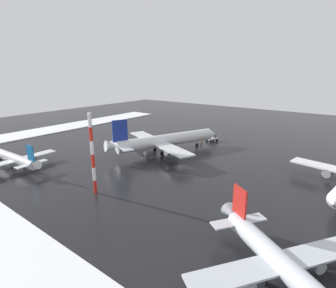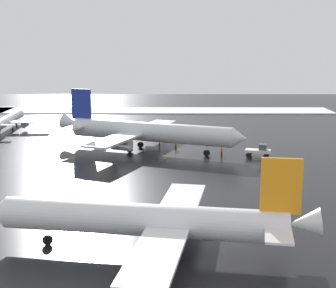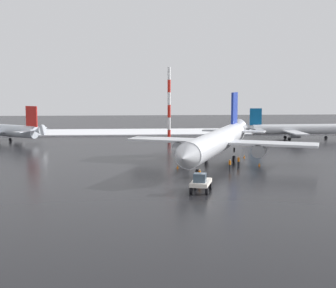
{
  "view_description": "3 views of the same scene",
  "coord_description": "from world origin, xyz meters",
  "px_view_note": "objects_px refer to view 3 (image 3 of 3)",
  "views": [
    {
      "loc": [
        41.2,
        -58.8,
        24.79
      ],
      "look_at": [
        -5.46,
        2.54,
        3.3
      ],
      "focal_mm": 28.0,
      "sensor_mm": 36.0,
      "label": 1
    },
    {
      "loc": [
        91.63,
        8.38,
        21.09
      ],
      "look_at": [
        0.68,
        7.96,
        3.02
      ],
      "focal_mm": 55.0,
      "sensor_mm": 36.0,
      "label": 2
    },
    {
      "loc": [
        6.24,
        88.25,
        13.98
      ],
      "look_at": [
        0.31,
        -2.52,
        2.73
      ],
      "focal_mm": 55.0,
      "sensor_mm": 36.0,
      "label": 3
    }
  ],
  "objects_px": {
    "ground_crew_mid_apron": "(230,164)",
    "antenna_mast": "(169,105)",
    "ground_crew_near_tug": "(239,161)",
    "traffic_cone_wingtip_side": "(178,167)",
    "traffic_cone_near_nose": "(259,165)",
    "airplane_parked_starboard": "(294,129)",
    "ground_crew_beside_wing": "(199,174)",
    "airplane_distant_tail": "(217,141)",
    "traffic_cone_mid_line": "(244,156)",
    "pushback_tug": "(201,182)"
  },
  "relations": [
    {
      "from": "pushback_tug",
      "to": "ground_crew_beside_wing",
      "type": "bearing_deg",
      "value": -169.71
    },
    {
      "from": "airplane_distant_tail",
      "to": "antenna_mast",
      "type": "bearing_deg",
      "value": -147.13
    },
    {
      "from": "airplane_parked_starboard",
      "to": "pushback_tug",
      "type": "height_order",
      "value": "airplane_parked_starboard"
    },
    {
      "from": "airplane_parked_starboard",
      "to": "traffic_cone_mid_line",
      "type": "xyz_separation_m",
      "value": [
        17.89,
        28.12,
        -2.2
      ]
    },
    {
      "from": "airplane_parked_starboard",
      "to": "traffic_cone_near_nose",
      "type": "relative_size",
      "value": 45.88
    },
    {
      "from": "airplane_parked_starboard",
      "to": "traffic_cone_near_nose",
      "type": "distance_m",
      "value": 41.09
    },
    {
      "from": "antenna_mast",
      "to": "traffic_cone_mid_line",
      "type": "distance_m",
      "value": 28.8
    },
    {
      "from": "traffic_cone_near_nose",
      "to": "antenna_mast",
      "type": "bearing_deg",
      "value": -69.64
    },
    {
      "from": "antenna_mast",
      "to": "pushback_tug",
      "type": "bearing_deg",
      "value": 90.48
    },
    {
      "from": "ground_crew_near_tug",
      "to": "traffic_cone_wingtip_side",
      "type": "xyz_separation_m",
      "value": [
        10.09,
        1.16,
        -0.7
      ]
    },
    {
      "from": "ground_crew_mid_apron",
      "to": "traffic_cone_near_nose",
      "type": "bearing_deg",
      "value": 29.73
    },
    {
      "from": "airplane_distant_tail",
      "to": "ground_crew_mid_apron",
      "type": "relative_size",
      "value": 22.05
    },
    {
      "from": "ground_crew_beside_wing",
      "to": "ground_crew_mid_apron",
      "type": "xyz_separation_m",
      "value": [
        -5.9,
        -8.58,
        0.0
      ]
    },
    {
      "from": "traffic_cone_wingtip_side",
      "to": "ground_crew_beside_wing",
      "type": "bearing_deg",
      "value": 101.48
    },
    {
      "from": "ground_crew_mid_apron",
      "to": "traffic_cone_wingtip_side",
      "type": "distance_m",
      "value": 8.35
    },
    {
      "from": "ground_crew_beside_wing",
      "to": "traffic_cone_near_nose",
      "type": "relative_size",
      "value": 3.11
    },
    {
      "from": "antenna_mast",
      "to": "traffic_cone_near_nose",
      "type": "bearing_deg",
      "value": 110.36
    },
    {
      "from": "traffic_cone_wingtip_side",
      "to": "airplane_parked_starboard",
      "type": "bearing_deg",
      "value": -128.76
    },
    {
      "from": "pushback_tug",
      "to": "antenna_mast",
      "type": "relative_size",
      "value": 0.3
    },
    {
      "from": "airplane_parked_starboard",
      "to": "pushback_tug",
      "type": "relative_size",
      "value": 5.02
    },
    {
      "from": "ground_crew_beside_wing",
      "to": "traffic_cone_mid_line",
      "type": "xyz_separation_m",
      "value": [
        -10.87,
        -21.04,
        -0.7
      ]
    },
    {
      "from": "airplane_distant_tail",
      "to": "pushback_tug",
      "type": "relative_size",
      "value": 7.49
    },
    {
      "from": "traffic_cone_mid_line",
      "to": "traffic_cone_wingtip_side",
      "type": "relative_size",
      "value": 1.0
    },
    {
      "from": "ground_crew_near_tug",
      "to": "traffic_cone_mid_line",
      "type": "relative_size",
      "value": 3.11
    },
    {
      "from": "ground_crew_beside_wing",
      "to": "antenna_mast",
      "type": "bearing_deg",
      "value": 139.74
    },
    {
      "from": "airplane_distant_tail",
      "to": "airplane_parked_starboard",
      "type": "xyz_separation_m",
      "value": [
        -23.95,
        -34.72,
        -1.39
      ]
    },
    {
      "from": "airplane_distant_tail",
      "to": "traffic_cone_mid_line",
      "type": "xyz_separation_m",
      "value": [
        -6.07,
        -6.6,
        -3.6
      ]
    },
    {
      "from": "ground_crew_beside_wing",
      "to": "antenna_mast",
      "type": "distance_m",
      "value": 46.51
    },
    {
      "from": "airplane_distant_tail",
      "to": "pushback_tug",
      "type": "xyz_separation_m",
      "value": [
        5.52,
        21.36,
        -2.59
      ]
    },
    {
      "from": "traffic_cone_near_nose",
      "to": "traffic_cone_wingtip_side",
      "type": "height_order",
      "value": "same"
    },
    {
      "from": "traffic_cone_wingtip_side",
      "to": "traffic_cone_near_nose",
      "type": "bearing_deg",
      "value": -174.47
    },
    {
      "from": "pushback_tug",
      "to": "ground_crew_near_tug",
      "type": "bearing_deg",
      "value": 171.45
    },
    {
      "from": "airplane_parked_starboard",
      "to": "traffic_cone_wingtip_side",
      "type": "relative_size",
      "value": 45.88
    },
    {
      "from": "airplane_distant_tail",
      "to": "antenna_mast",
      "type": "xyz_separation_m",
      "value": [
        5.96,
        -31.44,
        4.63
      ]
    },
    {
      "from": "antenna_mast",
      "to": "traffic_cone_near_nose",
      "type": "height_order",
      "value": "antenna_mast"
    },
    {
      "from": "ground_crew_mid_apron",
      "to": "traffic_cone_mid_line",
      "type": "relative_size",
      "value": 3.11
    },
    {
      "from": "pushback_tug",
      "to": "traffic_cone_mid_line",
      "type": "relative_size",
      "value": 9.15
    },
    {
      "from": "traffic_cone_near_nose",
      "to": "traffic_cone_mid_line",
      "type": "xyz_separation_m",
      "value": [
        0.55,
        -9.07,
        0.0
      ]
    },
    {
      "from": "airplane_parked_starboard",
      "to": "pushback_tug",
      "type": "bearing_deg",
      "value": -119.84
    },
    {
      "from": "airplane_parked_starboard",
      "to": "ground_crew_mid_apron",
      "type": "xyz_separation_m",
      "value": [
        22.86,
        40.59,
        -1.51
      ]
    },
    {
      "from": "ground_crew_beside_wing",
      "to": "traffic_cone_mid_line",
      "type": "bearing_deg",
      "value": 110.97
    },
    {
      "from": "antenna_mast",
      "to": "traffic_cone_wingtip_side",
      "type": "height_order",
      "value": "antenna_mast"
    },
    {
      "from": "ground_crew_near_tug",
      "to": "traffic_cone_mid_line",
      "type": "xyz_separation_m",
      "value": [
        -2.94,
        -9.23,
        -0.7
      ]
    },
    {
      "from": "airplane_distant_tail",
      "to": "traffic_cone_wingtip_side",
      "type": "xyz_separation_m",
      "value": [
        6.97,
        3.79,
        -3.6
      ]
    },
    {
      "from": "ground_crew_mid_apron",
      "to": "antenna_mast",
      "type": "height_order",
      "value": "antenna_mast"
    },
    {
      "from": "airplane_distant_tail",
      "to": "airplane_parked_starboard",
      "type": "distance_m",
      "value": 42.21
    },
    {
      "from": "airplane_distant_tail",
      "to": "ground_crew_beside_wing",
      "type": "xyz_separation_m",
      "value": [
        4.8,
        14.44,
        -2.9
      ]
    },
    {
      "from": "airplane_parked_starboard",
      "to": "traffic_cone_mid_line",
      "type": "height_order",
      "value": "airplane_parked_starboard"
    },
    {
      "from": "traffic_cone_near_nose",
      "to": "traffic_cone_mid_line",
      "type": "relative_size",
      "value": 1.0
    },
    {
      "from": "airplane_distant_tail",
      "to": "pushback_tug",
      "type": "height_order",
      "value": "airplane_distant_tail"
    }
  ]
}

